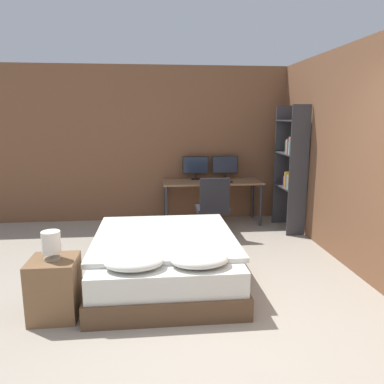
{
  "coord_description": "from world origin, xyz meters",
  "views": [
    {
      "loc": [
        -0.64,
        -2.77,
        1.83
      ],
      "look_at": [
        -0.09,
        2.58,
        0.75
      ],
      "focal_mm": 35.0,
      "sensor_mm": 36.0,
      "label": 1
    }
  ],
  "objects_px": {
    "nightstand": "(55,288)",
    "bedside_lamp": "(51,243)",
    "bed": "(165,259)",
    "bookshelf": "(292,164)",
    "monitor_left": "(196,166)",
    "monitor_right": "(225,166)",
    "keyboard": "(214,183)",
    "desk": "(212,186)",
    "computer_mouse": "(231,182)",
    "office_chair": "(213,212)"
  },
  "relations": [
    {
      "from": "nightstand",
      "to": "bedside_lamp",
      "type": "relative_size",
      "value": 2.14
    },
    {
      "from": "bed",
      "to": "bookshelf",
      "type": "distance_m",
      "value": 2.85
    },
    {
      "from": "monitor_left",
      "to": "monitor_right",
      "type": "distance_m",
      "value": 0.53
    },
    {
      "from": "bed",
      "to": "bookshelf",
      "type": "bearing_deg",
      "value": 40.05
    },
    {
      "from": "nightstand",
      "to": "keyboard",
      "type": "distance_m",
      "value": 3.39
    },
    {
      "from": "bed",
      "to": "monitor_left",
      "type": "distance_m",
      "value": 2.69
    },
    {
      "from": "desk",
      "to": "bookshelf",
      "type": "relative_size",
      "value": 0.84
    },
    {
      "from": "computer_mouse",
      "to": "office_chair",
      "type": "height_order",
      "value": "office_chair"
    },
    {
      "from": "office_chair",
      "to": "bookshelf",
      "type": "distance_m",
      "value": 1.49
    },
    {
      "from": "bed",
      "to": "nightstand",
      "type": "bearing_deg",
      "value": -147.55
    },
    {
      "from": "computer_mouse",
      "to": "bookshelf",
      "type": "bearing_deg",
      "value": -20.33
    },
    {
      "from": "nightstand",
      "to": "monitor_right",
      "type": "distance_m",
      "value": 3.92
    },
    {
      "from": "bookshelf",
      "to": "bed",
      "type": "bearing_deg",
      "value": -139.95
    },
    {
      "from": "bedside_lamp",
      "to": "keyboard",
      "type": "height_order",
      "value": "bedside_lamp"
    },
    {
      "from": "keyboard",
      "to": "office_chair",
      "type": "xyz_separation_m",
      "value": [
        -0.09,
        -0.5,
        -0.37
      ]
    },
    {
      "from": "keyboard",
      "to": "bookshelf",
      "type": "bearing_deg",
      "value": -15.74
    },
    {
      "from": "nightstand",
      "to": "bookshelf",
      "type": "relative_size",
      "value": 0.28
    },
    {
      "from": "monitor_left",
      "to": "keyboard",
      "type": "xyz_separation_m",
      "value": [
        0.26,
        -0.42,
        -0.23
      ]
    },
    {
      "from": "bedside_lamp",
      "to": "office_chair",
      "type": "xyz_separation_m",
      "value": [
        1.83,
        2.26,
        -0.34
      ]
    },
    {
      "from": "nightstand",
      "to": "desk",
      "type": "xyz_separation_m",
      "value": [
        1.93,
        2.96,
        0.38
      ]
    },
    {
      "from": "nightstand",
      "to": "computer_mouse",
      "type": "distance_m",
      "value": 3.57
    },
    {
      "from": "desk",
      "to": "bookshelf",
      "type": "distance_m",
      "value": 1.39
    },
    {
      "from": "bedside_lamp",
      "to": "keyboard",
      "type": "bearing_deg",
      "value": 55.01
    },
    {
      "from": "nightstand",
      "to": "office_chair",
      "type": "relative_size",
      "value": 0.6
    },
    {
      "from": "nightstand",
      "to": "desk",
      "type": "bearing_deg",
      "value": 56.96
    },
    {
      "from": "keyboard",
      "to": "bedside_lamp",
      "type": "bearing_deg",
      "value": -124.99
    },
    {
      "from": "nightstand",
      "to": "bookshelf",
      "type": "xyz_separation_m",
      "value": [
        3.13,
        2.42,
        0.81
      ]
    },
    {
      "from": "bedside_lamp",
      "to": "monitor_right",
      "type": "bearing_deg",
      "value": 55.42
    },
    {
      "from": "bed",
      "to": "monitor_right",
      "type": "xyz_separation_m",
      "value": [
        1.15,
        2.52,
        0.72
      ]
    },
    {
      "from": "desk",
      "to": "keyboard",
      "type": "relative_size",
      "value": 4.29
    },
    {
      "from": "desk",
      "to": "office_chair",
      "type": "bearing_deg",
      "value": -97.51
    },
    {
      "from": "bed",
      "to": "desk",
      "type": "distance_m",
      "value": 2.5
    },
    {
      "from": "monitor_left",
      "to": "computer_mouse",
      "type": "distance_m",
      "value": 0.73
    },
    {
      "from": "keyboard",
      "to": "computer_mouse",
      "type": "relative_size",
      "value": 5.63
    },
    {
      "from": "keyboard",
      "to": "monitor_left",
      "type": "bearing_deg",
      "value": 121.85
    },
    {
      "from": "monitor_left",
      "to": "computer_mouse",
      "type": "xyz_separation_m",
      "value": [
        0.55,
        -0.42,
        -0.22
      ]
    },
    {
      "from": "bed",
      "to": "office_chair",
      "type": "xyz_separation_m",
      "value": [
        0.8,
        1.6,
        0.12
      ]
    },
    {
      "from": "keyboard",
      "to": "office_chair",
      "type": "distance_m",
      "value": 0.63
    },
    {
      "from": "office_chair",
      "to": "bookshelf",
      "type": "height_order",
      "value": "bookshelf"
    },
    {
      "from": "office_chair",
      "to": "monitor_right",
      "type": "bearing_deg",
      "value": 68.84
    },
    {
      "from": "desk",
      "to": "monitor_left",
      "type": "xyz_separation_m",
      "value": [
        -0.26,
        0.21,
        0.32
      ]
    },
    {
      "from": "bedside_lamp",
      "to": "bookshelf",
      "type": "height_order",
      "value": "bookshelf"
    },
    {
      "from": "monitor_left",
      "to": "keyboard",
      "type": "relative_size",
      "value": 1.17
    },
    {
      "from": "bedside_lamp",
      "to": "desk",
      "type": "xyz_separation_m",
      "value": [
        1.93,
        2.96,
        -0.06
      ]
    },
    {
      "from": "desk",
      "to": "bookshelf",
      "type": "xyz_separation_m",
      "value": [
        1.2,
        -0.55,
        0.43
      ]
    },
    {
      "from": "desk",
      "to": "monitor_left",
      "type": "bearing_deg",
      "value": 140.95
    },
    {
      "from": "bed",
      "to": "bedside_lamp",
      "type": "distance_m",
      "value": 1.31
    },
    {
      "from": "monitor_right",
      "to": "computer_mouse",
      "type": "xyz_separation_m",
      "value": [
        0.02,
        -0.42,
        -0.22
      ]
    },
    {
      "from": "keyboard",
      "to": "bed",
      "type": "bearing_deg",
      "value": -113.0
    },
    {
      "from": "monitor_right",
      "to": "office_chair",
      "type": "relative_size",
      "value": 0.49
    }
  ]
}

